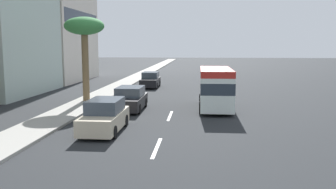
{
  "coord_description": "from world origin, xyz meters",
  "views": [
    {
      "loc": [
        -3.36,
        -1.81,
        4.46
      ],
      "look_at": [
        18.55,
        0.09,
        1.45
      ],
      "focal_mm": 38.31,
      "sensor_mm": 36.0,
      "label": 1
    }
  ],
  "objects": [
    {
      "name": "car_third",
      "position": [
        14.62,
        3.06,
        0.79
      ],
      "size": [
        4.42,
        1.83,
        1.69
      ],
      "rotation": [
        0.0,
        0.0,
        3.14
      ],
      "color": "beige",
      "rests_on": "ground_plane"
    },
    {
      "name": "car_fourth",
      "position": [
        34.56,
        3.37,
        0.78
      ],
      "size": [
        4.25,
        1.84,
        1.65
      ],
      "rotation": [
        0.0,
        0.0,
        3.14
      ],
      "color": "black",
      "rests_on": "ground_plane"
    },
    {
      "name": "lane_stripe_mid",
      "position": [
        11.8,
        0.0,
        0.01
      ],
      "size": [
        3.2,
        0.16,
        0.01
      ],
      "primitive_type": "cube",
      "color": "silver",
      "rests_on": "ground_plane"
    },
    {
      "name": "minibus_lead",
      "position": [
        21.81,
        -2.99,
        1.58
      ],
      "size": [
        6.36,
        2.29,
        2.87
      ],
      "color": "silver",
      "rests_on": "ground_plane"
    },
    {
      "name": "palm_tree",
      "position": [
        23.98,
        7.04,
        5.65
      ],
      "size": [
        3.07,
        3.07,
        6.5
      ],
      "color": "brown",
      "rests_on": "sidewalk_right"
    },
    {
      "name": "sidewalk_right",
      "position": [
        31.5,
        6.87,
        0.07
      ],
      "size": [
        162.0,
        2.51,
        0.15
      ],
      "primitive_type": "cube",
      "color": "#9E9B93",
      "rests_on": "ground_plane"
    },
    {
      "name": "ground_plane",
      "position": [
        31.5,
        0.0,
        0.0
      ],
      "size": [
        198.0,
        198.0,
        0.0
      ],
      "primitive_type": "plane",
      "color": "#26282B"
    },
    {
      "name": "lane_stripe_far",
      "position": [
        19.04,
        0.0,
        0.01
      ],
      "size": [
        3.2,
        0.16,
        0.01
      ],
      "primitive_type": "cube",
      "color": "silver",
      "rests_on": "ground_plane"
    },
    {
      "name": "car_second",
      "position": [
        21.01,
        2.97,
        0.76
      ],
      "size": [
        4.48,
        1.96,
        1.6
      ],
      "rotation": [
        0.0,
        0.0,
        3.14
      ],
      "color": "black",
      "rests_on": "ground_plane"
    }
  ]
}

